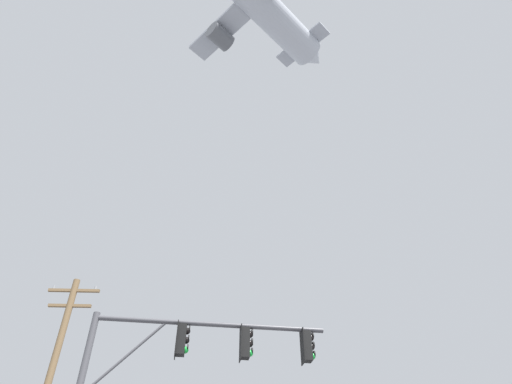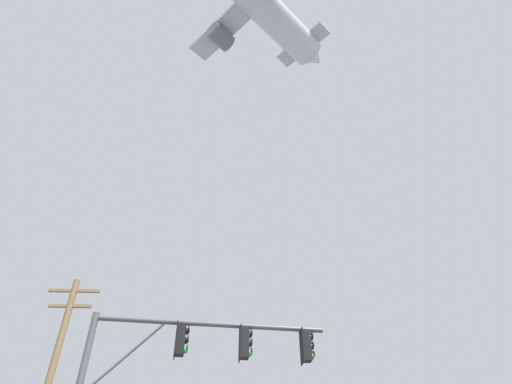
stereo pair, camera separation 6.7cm
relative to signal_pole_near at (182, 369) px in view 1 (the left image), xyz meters
name	(u,v)px [view 1 (the left image)]	position (x,y,z in m)	size (l,w,h in m)	color
signal_pole_near	(182,369)	(0.00, 0.00, 0.00)	(7.00, 1.02, 6.78)	#4C4C51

